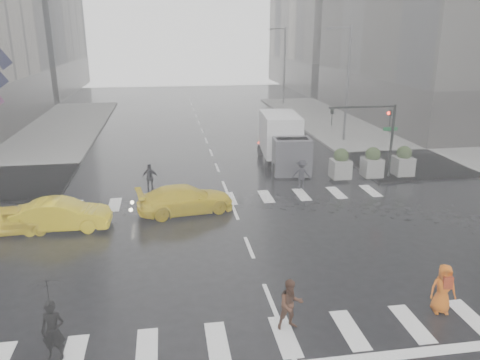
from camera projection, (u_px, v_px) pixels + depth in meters
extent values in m
plane|color=black|center=(249.00, 247.00, 19.39)|extent=(120.00, 120.00, 0.00)
cube|color=slate|center=(443.00, 138.00, 38.75)|extent=(35.00, 35.00, 0.15)
cube|color=#2F2C2A|center=(479.00, 95.00, 48.46)|extent=(26.05, 26.05, 4.40)
cube|color=#2F2C2A|center=(365.00, 72.00, 75.73)|extent=(26.05, 26.05, 4.40)
cylinder|color=black|center=(391.00, 142.00, 27.73)|extent=(0.16, 0.16, 4.50)
cylinder|color=black|center=(362.00, 107.00, 26.77)|extent=(4.00, 0.12, 0.12)
imported|color=black|center=(390.00, 118.00, 27.25)|extent=(0.16, 0.20, 1.00)
imported|color=black|center=(332.00, 117.00, 26.66)|extent=(0.16, 0.20, 1.00)
sphere|color=#FF190C|center=(389.00, 113.00, 27.14)|extent=(0.20, 0.20, 0.20)
cube|color=#0D6029|center=(390.00, 129.00, 27.78)|extent=(0.90, 0.03, 0.22)
cylinder|color=#59595B|center=(347.00, 85.00, 36.60)|extent=(0.20, 0.20, 9.00)
cylinder|color=#59595B|center=(340.00, 27.00, 35.15)|extent=(1.80, 0.12, 0.12)
cube|color=#59595B|center=(328.00, 29.00, 35.04)|extent=(0.50, 0.22, 0.15)
cylinder|color=#59595B|center=(284.00, 67.00, 55.40)|extent=(0.20, 0.20, 9.00)
cylinder|color=#59595B|center=(278.00, 28.00, 53.96)|extent=(1.80, 0.12, 0.12)
cube|color=#59595B|center=(270.00, 29.00, 53.85)|extent=(0.50, 0.22, 0.15)
cube|color=slate|center=(340.00, 169.00, 27.94)|extent=(1.10, 1.10, 1.10)
sphere|color=black|center=(341.00, 156.00, 27.70)|extent=(0.90, 0.90, 0.90)
cube|color=slate|center=(372.00, 167.00, 28.24)|extent=(1.10, 1.10, 1.10)
sphere|color=black|center=(373.00, 154.00, 28.00)|extent=(0.90, 0.90, 0.90)
cube|color=slate|center=(403.00, 166.00, 28.54)|extent=(1.10, 1.10, 1.10)
sphere|color=black|center=(404.00, 153.00, 28.30)|extent=(0.90, 0.90, 0.90)
cube|color=#0F1037|center=(1.00, 58.00, 33.95)|extent=(1.54, 0.02, 1.66)
imported|color=black|center=(53.00, 331.00, 12.58)|extent=(0.69, 0.50, 1.75)
imported|color=black|center=(48.00, 294.00, 12.24)|extent=(1.08, 1.09, 0.88)
imported|color=#402317|center=(291.00, 304.00, 13.92)|extent=(0.84, 0.68, 1.61)
imported|color=#C9580E|center=(443.00, 289.00, 14.73)|extent=(0.89, 0.68, 1.64)
cube|color=maroon|center=(448.00, 282.00, 14.46)|extent=(0.31, 0.21, 0.40)
imported|color=black|center=(150.00, 178.00, 25.96)|extent=(0.97, 0.66, 1.56)
imported|color=black|center=(302.00, 174.00, 26.33)|extent=(1.25, 0.98, 1.71)
imported|color=yellow|center=(13.00, 220.00, 20.62)|extent=(3.72, 1.71, 1.23)
imported|color=yellow|center=(62.00, 215.00, 20.98)|extent=(4.26, 1.62, 1.39)
imported|color=yellow|center=(185.00, 199.00, 22.95)|extent=(4.42, 2.61, 1.36)
cube|color=silver|center=(280.00, 133.00, 31.37)|extent=(2.33, 4.47, 2.62)
cube|color=#333338|center=(292.00, 156.00, 28.69)|extent=(2.23, 1.75, 2.23)
cube|color=black|center=(292.00, 146.00, 28.48)|extent=(1.94, 0.87, 0.87)
cylinder|color=black|center=(276.00, 170.00, 28.59)|extent=(0.27, 0.87, 0.87)
cylinder|color=black|center=(308.00, 169.00, 28.90)|extent=(0.27, 0.87, 0.87)
cylinder|color=black|center=(268.00, 161.00, 30.60)|extent=(0.27, 0.87, 0.87)
cylinder|color=black|center=(299.00, 160.00, 30.91)|extent=(0.27, 0.87, 0.87)
cylinder|color=black|center=(260.00, 151.00, 33.16)|extent=(0.27, 0.87, 0.87)
cylinder|color=black|center=(288.00, 150.00, 33.46)|extent=(0.27, 0.87, 0.87)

